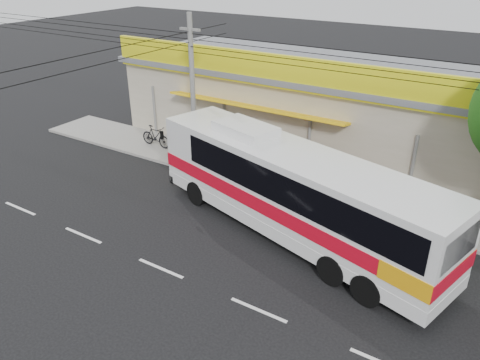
{
  "coord_description": "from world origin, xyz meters",
  "views": [
    {
      "loc": [
        9.52,
        -12.38,
        10.15
      ],
      "look_at": [
        0.49,
        2.0,
        1.74
      ],
      "focal_mm": 35.0,
      "sensor_mm": 36.0,
      "label": 1
    }
  ],
  "objects_px": {
    "motorbike_red": "(201,158)",
    "motorbike_dark": "(156,136)",
    "coach_bus": "(297,189)",
    "utility_pole": "(191,42)"
  },
  "relations": [
    {
      "from": "coach_bus",
      "to": "utility_pole",
      "type": "relative_size",
      "value": 0.38
    },
    {
      "from": "motorbike_red",
      "to": "motorbike_dark",
      "type": "bearing_deg",
      "value": 49.27
    },
    {
      "from": "motorbike_red",
      "to": "motorbike_dark",
      "type": "height_order",
      "value": "motorbike_dark"
    },
    {
      "from": "motorbike_red",
      "to": "utility_pole",
      "type": "height_order",
      "value": "utility_pole"
    },
    {
      "from": "coach_bus",
      "to": "motorbike_red",
      "type": "relative_size",
      "value": 7.55
    },
    {
      "from": "motorbike_red",
      "to": "motorbike_dark",
      "type": "xyz_separation_m",
      "value": [
        -3.72,
        0.79,
        0.15
      ]
    },
    {
      "from": "motorbike_dark",
      "to": "utility_pole",
      "type": "height_order",
      "value": "utility_pole"
    },
    {
      "from": "utility_pole",
      "to": "motorbike_dark",
      "type": "bearing_deg",
      "value": 171.74
    },
    {
      "from": "coach_bus",
      "to": "utility_pole",
      "type": "xyz_separation_m",
      "value": [
        -7.47,
        3.55,
        4.15
      ]
    },
    {
      "from": "motorbike_dark",
      "to": "utility_pole",
      "type": "distance_m",
      "value": 6.34
    }
  ]
}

